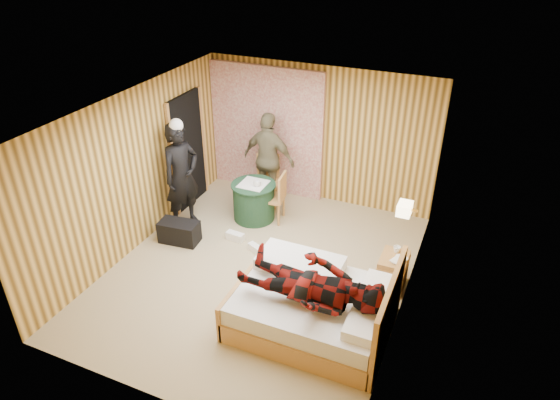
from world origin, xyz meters
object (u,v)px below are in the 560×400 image
at_px(nightstand, 392,271).
at_px(chair_near, 276,194).
at_px(bed, 315,306).
at_px(round_table, 254,201).
at_px(chair_far, 267,176).
at_px(duffel_bag, 179,232).
at_px(man_on_bed, 312,277).
at_px(wall_lamp, 405,209).
at_px(man_at_table, 269,159).
at_px(woman_standing, 182,176).

xyz_separation_m(nightstand, chair_near, (-2.24, 0.98, 0.26)).
distance_m(bed, round_table, 2.78).
bearing_deg(chair_far, duffel_bag, -130.24).
distance_m(duffel_bag, man_on_bed, 3.02).
relative_size(chair_far, man_on_bed, 0.53).
distance_m(wall_lamp, chair_far, 3.17).
xyz_separation_m(nightstand, man_at_table, (-2.62, 1.54, 0.60)).
xyz_separation_m(bed, nightstand, (0.75, 1.17, -0.04)).
height_order(nightstand, woman_standing, woman_standing).
distance_m(bed, man_on_bed, 0.69).
bearing_deg(nightstand, woman_standing, 176.03).
bearing_deg(man_on_bed, man_at_table, 122.90).
distance_m(bed, woman_standing, 3.26).
height_order(nightstand, man_on_bed, man_on_bed).
height_order(bed, nightstand, bed).
relative_size(bed, nightstand, 3.73).
bearing_deg(man_at_table, duffel_bag, 71.89).
bearing_deg(wall_lamp, chair_far, 150.92).
xyz_separation_m(nightstand, chair_far, (-2.65, 1.51, 0.28)).
xyz_separation_m(round_table, duffel_bag, (-0.80, -1.14, -0.16)).
distance_m(wall_lamp, round_table, 2.97).
bearing_deg(man_on_bed, duffel_bag, 156.93).
bearing_deg(chair_near, bed, 27.28).
bearing_deg(chair_near, wall_lamp, 59.59).
height_order(woman_standing, man_at_table, woman_standing).
bearing_deg(chair_near, man_at_table, -152.31).
relative_size(bed, man_at_table, 1.14).
distance_m(round_table, woman_standing, 1.31).
height_order(nightstand, round_table, round_table).
relative_size(wall_lamp, bed, 0.13).
bearing_deg(bed, man_at_table, 124.71).
bearing_deg(chair_far, round_table, -104.30).
relative_size(bed, duffel_bag, 3.08).
xyz_separation_m(nightstand, woman_standing, (-3.62, 0.25, 0.66)).
bearing_deg(chair_far, bed, -71.13).
relative_size(round_table, man_on_bed, 0.43).
bearing_deg(man_at_table, chair_far, 57.04).
xyz_separation_m(chair_far, man_on_bed, (1.92, -2.90, 0.41)).
distance_m(nightstand, woman_standing, 3.69).
height_order(duffel_bag, woman_standing, woman_standing).
bearing_deg(woman_standing, round_table, -36.88).
bearing_deg(bed, nightstand, 57.20).
bearing_deg(chair_near, chair_far, -149.27).
relative_size(nightstand, man_on_bed, 0.30).
relative_size(wall_lamp, round_table, 0.34).
relative_size(chair_far, woman_standing, 0.51).
xyz_separation_m(chair_near, duffel_bag, (-1.19, -1.23, -0.34)).
bearing_deg(nightstand, round_table, 161.25).
bearing_deg(chair_far, nightstand, -46.10).
relative_size(wall_lamp, nightstand, 0.49).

